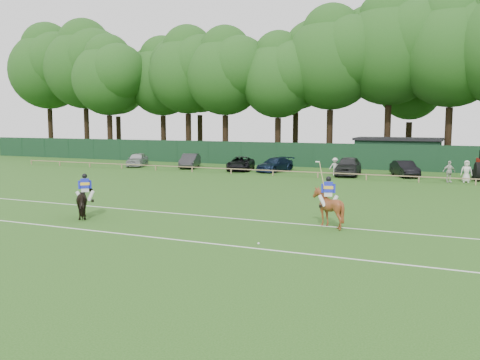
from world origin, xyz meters
The scene contains 20 objects.
ground centered at (0.00, 0.00, 0.00)m, with size 160.00×160.00×0.00m, color #1E4C14.
horse_dark centered at (-4.81, -3.78, 0.81)m, with size 0.88×1.93×1.63m, color black.
horse_chestnut centered at (6.61, -1.03, 0.88)m, with size 1.41×1.59×1.75m, color brown.
sedan_silver centered at (-19.15, 20.87, 0.71)m, with size 1.68×4.17×1.42m, color #B5B8BA.
sedan_grey centered at (-13.23, 21.51, 0.71)m, with size 1.51×4.32×1.42m, color #323234.
suv_black centered at (-7.46, 21.17, 0.66)m, with size 2.17×4.71×1.31m, color black.
sedan_navy centered at (-4.08, 21.47, 0.65)m, with size 1.82×4.49×1.30m, color #101D33.
hatch_grey centered at (2.92, 20.90, 0.82)m, with size 1.95×4.84×1.65m, color #2B2B2D.
estate_black centered at (7.52, 21.93, 0.67)m, with size 1.42×4.07×1.34m, color black.
spectator_left centered at (1.83, 20.56, 0.77)m, with size 0.99×0.57×1.54m, color beige.
spectator_mid centered at (11.09, 19.02, 0.83)m, with size 0.98×0.41×1.67m, color beige.
spectator_right centered at (12.34, 19.51, 0.85)m, with size 0.84×0.54×1.71m, color silver.
rider_dark centered at (-4.80, -3.78, 1.55)m, with size 0.78×0.75×1.41m.
rider_chestnut centered at (6.61, -1.04, 1.65)m, with size 0.97×0.51×2.05m.
polo_ball centered at (5.00, -5.40, 0.04)m, with size 0.09×0.09×0.09m, color silver.
pitch_lines centered at (0.00, -3.50, 0.01)m, with size 60.00×5.10×0.01m.
pitch_rail centered at (0.00, 18.00, 0.45)m, with size 62.10×0.10×0.50m.
perimeter_fence centered at (0.00, 27.00, 1.25)m, with size 92.08×0.08×2.50m.
utility_shed centered at (6.00, 30.00, 1.54)m, with size 8.40×4.40×3.04m.
tree_row centered at (2.00, 35.00, 0.00)m, with size 96.00×12.00×21.00m, color #26561C, non-canonical shape.
Camera 1 is at (12.09, -23.21, 4.77)m, focal length 38.00 mm.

